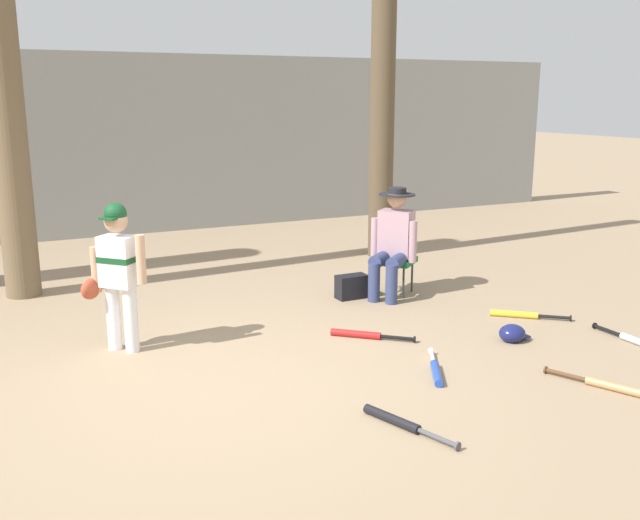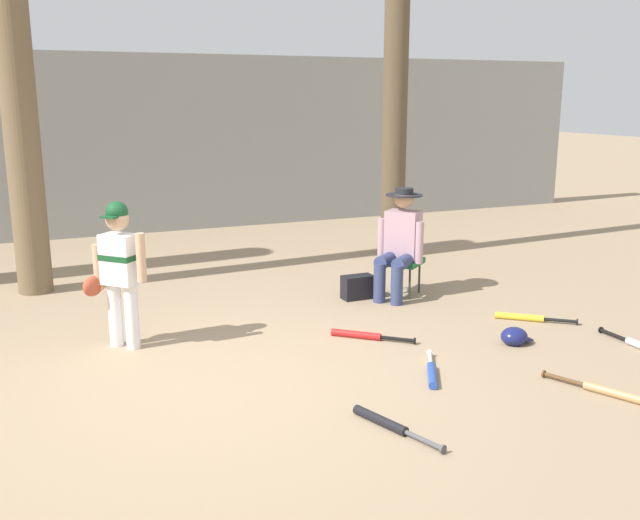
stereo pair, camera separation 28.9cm
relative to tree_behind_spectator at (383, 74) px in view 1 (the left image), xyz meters
name	(u,v)px [view 1 (the left image)]	position (x,y,z in m)	size (l,w,h in m)	color
ground_plane	(215,389)	(-3.49, -3.46, -2.46)	(60.00, 60.00, 0.00)	#9E8466
concrete_back_wall	(80,146)	(-3.49, 3.24, -1.05)	(18.00, 0.36, 2.83)	gray
tree_behind_spectator	(383,74)	(0.00, 0.00, 0.00)	(0.55, 0.55, 5.52)	brown
young_ballplayer	(117,268)	(-3.96, -2.29, -1.72)	(0.56, 0.46, 1.31)	white
folding_stool	(395,262)	(-0.84, -1.77, -2.10)	(0.56, 0.56, 0.41)	#196B2D
seated_spectator	(393,239)	(-0.92, -1.83, -1.82)	(0.65, 0.61, 1.20)	navy
handbag_beside_stool	(352,287)	(-1.37, -1.72, -2.33)	(0.34, 0.18, 0.26)	black
bat_black_composite	(399,422)	(-2.56, -4.60, -2.43)	(0.31, 0.76, 0.07)	black
bat_yellow_trainer	(520,315)	(-0.18, -3.09, -2.43)	(0.64, 0.55, 0.07)	yellow
bat_wood_tan	(610,386)	(-0.79, -4.79, -2.43)	(0.40, 0.78, 0.07)	tan
bat_blue_youth	(436,370)	(-1.80, -3.95, -2.43)	(0.41, 0.66, 0.07)	#2347AD
bat_red_barrel	(362,335)	(-1.91, -2.93, -2.43)	(0.63, 0.57, 0.07)	red
bat_aluminum_silver	(638,341)	(0.22, -4.17, -2.43)	(0.07, 0.81, 0.07)	#B7BCC6
batting_helmet_navy	(512,334)	(-0.72, -3.60, -2.39)	(0.29, 0.22, 0.17)	navy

